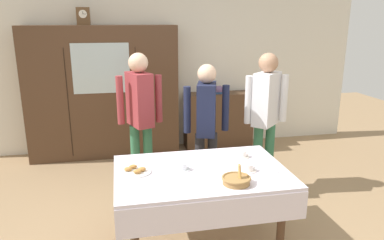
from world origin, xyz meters
TOP-DOWN VIEW (x-y plane):
  - ground_plane at (0.00, 0.00)m, footprint 12.00×12.00m
  - back_wall at (0.00, 2.65)m, footprint 6.40×0.10m
  - dining_table at (0.00, -0.23)m, footprint 1.51×1.03m
  - wall_cabinet at (-0.90, 2.35)m, footprint 2.18×0.46m
  - mantel_clock at (-1.10, 2.35)m, footprint 0.18×0.11m
  - bookshelf_low at (0.88, 2.41)m, footprint 1.09×0.35m
  - book_stack at (0.88, 2.41)m, footprint 0.17×0.21m
  - tea_cup_back_edge at (0.41, -0.30)m, footprint 0.13×0.13m
  - tea_cup_far_left at (0.46, 0.03)m, footprint 0.13×0.13m
  - tea_cup_mid_right at (-0.15, -0.16)m, footprint 0.13×0.13m
  - bread_basket at (0.22, -0.52)m, footprint 0.24×0.24m
  - pastry_plate at (-0.57, -0.13)m, footprint 0.28×0.28m
  - spoon_near_right at (0.62, -0.38)m, footprint 0.12×0.02m
  - spoon_near_left at (0.17, 0.11)m, footprint 0.12×0.02m
  - person_near_right_end at (-0.45, 1.03)m, footprint 0.52×0.41m
  - person_behind_table_left at (0.99, 0.77)m, footprint 0.52×0.39m
  - person_by_cabinet at (0.27, 0.72)m, footprint 0.52×0.40m

SIDE VIEW (x-z plane):
  - ground_plane at x=0.00m, z-range 0.00..0.00m
  - bookshelf_low at x=0.88m, z-range 0.00..0.88m
  - dining_table at x=0.00m, z-range 0.26..1.00m
  - spoon_near_right at x=0.62m, z-range 0.74..0.74m
  - spoon_near_left at x=0.17m, z-range 0.74..0.74m
  - pastry_plate at x=-0.57m, z-range 0.73..0.77m
  - tea_cup_mid_right at x=-0.15m, z-range 0.73..0.79m
  - tea_cup_back_edge at x=0.41m, z-range 0.73..0.80m
  - tea_cup_far_left at x=0.46m, z-range 0.73..0.80m
  - bread_basket at x=0.22m, z-range 0.69..0.85m
  - book_stack at x=0.88m, z-range 0.88..0.98m
  - person_by_cabinet at x=0.27m, z-range 0.16..1.72m
  - wall_cabinet at x=-0.90m, z-range 0.00..1.94m
  - person_behind_table_left at x=0.99m, z-range 0.18..1.84m
  - person_near_right_end at x=-0.45m, z-range 0.18..1.85m
  - back_wall at x=0.00m, z-range 0.00..2.70m
  - mantel_clock at x=-1.10m, z-range 1.94..2.18m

